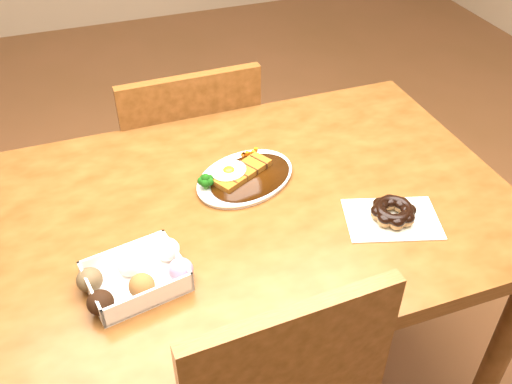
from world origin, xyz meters
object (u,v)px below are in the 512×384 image
object	(u,v)px
donut_box	(136,276)
katsu_curry_plate	(243,176)
pon_de_ring	(393,212)
table	(250,234)
chair_far	(187,168)

from	to	relation	value
donut_box	katsu_curry_plate	bearing A→B (deg)	39.20
donut_box	pon_de_ring	distance (m)	0.56
katsu_curry_plate	pon_de_ring	distance (m)	0.36
table	chair_far	distance (m)	0.56
chair_far	pon_de_ring	world-z (taller)	chair_far
chair_far	donut_box	world-z (taller)	chair_far
chair_far	donut_box	distance (m)	0.80
table	katsu_curry_plate	distance (m)	0.14
table	donut_box	distance (m)	0.35
table	donut_box	size ratio (longest dim) A/B	5.51
donut_box	chair_far	bearing A→B (deg)	69.81
donut_box	pon_de_ring	xyz separation A→B (m)	(0.56, 0.00, -0.01)
table	pon_de_ring	bearing A→B (deg)	-30.32
katsu_curry_plate	donut_box	distance (m)	0.38
donut_box	table	bearing A→B (deg)	29.41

